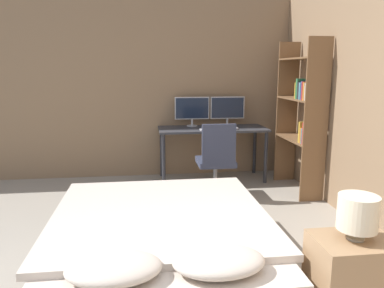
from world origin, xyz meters
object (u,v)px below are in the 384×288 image
Objects in this scene: keyboard at (215,130)px; bookshelf at (304,109)px; desk at (212,134)px; bedside_lamp at (358,213)px; office_chair at (216,167)px; monitor_right at (227,109)px; nightstand at (351,284)px; bed at (161,245)px; computer_mouse at (236,128)px; monitor_left at (192,109)px.

bookshelf is (1.04, -0.50, 0.32)m from keyboard.
keyboard reaches higher than desk.
bedside_lamp reaches higher than keyboard.
bedside_lamp is at bearing -85.53° from desk.
monitor_right is at bearing 70.07° from office_chair.
keyboard is (-0.26, 3.09, 0.48)m from nightstand.
office_chair is at bearing -96.62° from desk.
computer_mouse reaches higher than bed.
computer_mouse is 0.95m from bookshelf.
monitor_left is at bearing 140.90° from desk.
bookshelf reaches higher than desk.
monitor_left is 0.54× the size of office_chair.
keyboard is at bearing 94.78° from bedside_lamp.
bedside_lamp is 0.53× the size of monitor_right.
office_chair is at bearing -177.67° from bookshelf.
monitor_left is 1.61m from bookshelf.
bedside_lamp is 0.65× the size of keyboard.
bookshelf reaches higher than computer_mouse.
monitor_right is 0.26× the size of bookshelf.
monitor_left is at bearing 98.48° from bedside_lamp.
bedside_lamp is 3.53m from monitor_right.
bedside_lamp is 3.89× the size of computer_mouse.
nightstand is at bearing -90.77° from computer_mouse.
bedside_lamp is 0.14× the size of bookshelf.
bedside_lamp is at bearing -35.06° from bed.
computer_mouse is at bearing -85.61° from monitor_right.
nightstand is (1.12, -0.79, 0.06)m from bed.
bookshelf is at bearing 43.27° from bed.
nightstand is 3.59m from monitor_right.
office_chair is (-0.36, -0.98, -0.63)m from monitor_right.
desk is (-0.26, 3.30, -0.09)m from bedside_lamp.
bed is 3.06m from monitor_right.
bed is 1.37m from nightstand.
office_chair is (0.78, 1.75, 0.14)m from bed.
monitor_right is 0.54× the size of office_chair.
computer_mouse is at bearing 89.23° from bedside_lamp.
bedside_lamp is 0.53× the size of monitor_left.
office_chair reaches higher than computer_mouse.
monitor_left is at bearing 180.00° from monitor_right.
bookshelf is at bearing 73.12° from nightstand.
monitor_right is (0.01, 3.52, 0.25)m from bedside_lamp.
monitor_right is at bearing 39.10° from desk.
monitor_left is 1.00× the size of monitor_right.
nightstand is 2.82m from bookshelf.
bedside_lamp is 3.32m from desk.
monitor_left reaches higher than bedside_lamp.
nightstand is 3.34m from desk.
monitor_left is 0.26× the size of bookshelf.
monitor_left is (-0.53, 3.52, 0.25)m from bedside_lamp.
office_chair reaches higher than nightstand.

